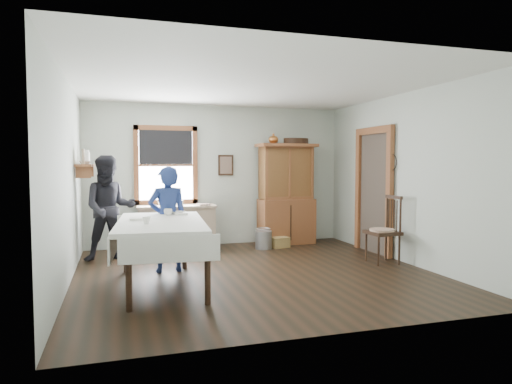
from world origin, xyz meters
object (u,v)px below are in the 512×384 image
Objects in this scene: wicker_basket at (280,242)px; pail at (264,240)px; china_hutch at (286,194)px; work_counter at (177,227)px; spindle_chair at (383,229)px; woman_blue at (168,223)px; figure_dark at (110,212)px; dining_table at (161,254)px.

pail is at bearing -174.05° from wicker_basket.
china_hutch is at bearing 34.51° from pail.
work_counter is 1.94m from wicker_basket.
china_hutch reaches higher than work_counter.
spindle_chair is 3.35m from woman_blue.
woman_blue is (-3.32, 0.41, 0.17)m from spindle_chair.
spindle_chair is 3.24× the size of pail.
china_hutch is 3.39m from figure_dark.
work_counter reaches higher than pail.
woman_blue is at bearing 78.19° from dining_table.
dining_table is at bearing -99.58° from work_counter.
work_counter is at bearing 78.64° from dining_table.
dining_table is at bearing -138.19° from wicker_basket.
pail reaches higher than wicker_basket.
dining_table is at bearing 74.39° from woman_blue.
wicker_basket is (-1.10, 1.75, -0.44)m from spindle_chair.
china_hutch reaches higher than spindle_chair.
china_hutch reaches higher than figure_dark.
china_hutch is 1.10m from pail.
figure_dark is at bearing 157.84° from spindle_chair.
pail is (2.05, 2.10, -0.26)m from dining_table.
pail is (-0.61, -0.42, -0.82)m from china_hutch.
figure_dark reaches higher than woman_blue.
spindle_chair is at bearing -57.72° from wicker_basket.
work_counter is at bearing 141.38° from spindle_chair.
dining_table is (-2.66, -2.52, -0.56)m from china_hutch.
china_hutch is at bearing 10.37° from figure_dark.
wicker_basket is (2.39, 2.13, -0.33)m from dining_table.
work_counter is 0.90× the size of figure_dark.
woman_blue reaches higher than work_counter.
woman_blue is (-0.34, -1.73, 0.30)m from work_counter.
dining_table is 3.22m from wicker_basket.
dining_table is 2.95m from pail.
china_hutch is at bearing 1.66° from work_counter.
pail is 2.79m from figure_dark.
wicker_basket is at bearing -152.72° from woman_blue.
figure_dark is at bearing -170.46° from china_hutch.
dining_table is at bearing -134.37° from pail.
spindle_chair is 2.11m from wicker_basket.
china_hutch reaches higher than wicker_basket.
pail is 0.34m from wicker_basket.
woman_blue is at bearing -147.67° from china_hutch.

